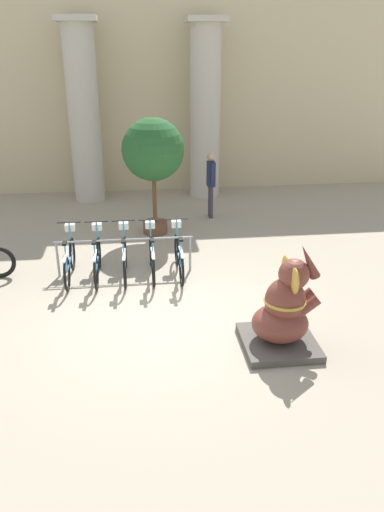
{
  "coord_description": "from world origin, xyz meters",
  "views": [
    {
      "loc": [
        -0.44,
        -7.62,
        4.39
      ],
      "look_at": [
        0.51,
        0.35,
        1.0
      ],
      "focal_mm": 35.0,
      "sensor_mm": 36.0,
      "label": 1
    }
  ],
  "objects_px": {
    "potted_tree": "(153,152)",
    "bicycle_2": "(125,257)",
    "elephant_statue": "(284,313)",
    "person_pedestrian": "(211,178)",
    "bicycle_0": "(70,259)",
    "bicycle_1": "(97,259)",
    "bicycle_4": "(179,255)",
    "bicycle_3": "(152,256)"
  },
  "relations": [
    {
      "from": "person_pedestrian",
      "to": "bicycle_3",
      "type": "bearing_deg",
      "value": -116.19
    },
    {
      "from": "bicycle_0",
      "to": "person_pedestrian",
      "type": "xyz_separation_m",
      "value": [
        3.43,
        3.58,
        0.68
      ]
    },
    {
      "from": "person_pedestrian",
      "to": "potted_tree",
      "type": "bearing_deg",
      "value": -145.34
    },
    {
      "from": "bicycle_2",
      "to": "person_pedestrian",
      "type": "bearing_deg",
      "value": 57.11
    },
    {
      "from": "bicycle_1",
      "to": "bicycle_2",
      "type": "bearing_deg",
      "value": -0.09
    },
    {
      "from": "person_pedestrian",
      "to": "potted_tree",
      "type": "relative_size",
      "value": 0.63
    },
    {
      "from": "person_pedestrian",
      "to": "bicycle_4",
      "type": "bearing_deg",
      "value": -108.63
    },
    {
      "from": "bicycle_0",
      "to": "bicycle_2",
      "type": "distance_m",
      "value": 1.11
    },
    {
      "from": "bicycle_0",
      "to": "bicycle_4",
      "type": "distance_m",
      "value": 2.21
    },
    {
      "from": "elephant_statue",
      "to": "bicycle_2",
      "type": "bearing_deg",
      "value": 130.07
    },
    {
      "from": "bicycle_2",
      "to": "elephant_statue",
      "type": "distance_m",
      "value": 3.82
    },
    {
      "from": "potted_tree",
      "to": "bicycle_3",
      "type": "bearing_deg",
      "value": -94.39
    },
    {
      "from": "bicycle_1",
      "to": "bicycle_4",
      "type": "relative_size",
      "value": 1.0
    },
    {
      "from": "bicycle_1",
      "to": "potted_tree",
      "type": "distance_m",
      "value": 3.26
    },
    {
      "from": "potted_tree",
      "to": "bicycle_2",
      "type": "bearing_deg",
      "value": -106.57
    },
    {
      "from": "bicycle_2",
      "to": "bicycle_0",
      "type": "bearing_deg",
      "value": 178.86
    },
    {
      "from": "bicycle_4",
      "to": "person_pedestrian",
      "type": "bearing_deg",
      "value": 71.37
    },
    {
      "from": "bicycle_0",
      "to": "potted_tree",
      "type": "bearing_deg",
      "value": 53.31
    },
    {
      "from": "potted_tree",
      "to": "bicycle_1",
      "type": "bearing_deg",
      "value": -117.4
    },
    {
      "from": "bicycle_1",
      "to": "person_pedestrian",
      "type": "relative_size",
      "value": 0.95
    },
    {
      "from": "bicycle_3",
      "to": "bicycle_1",
      "type": "bearing_deg",
      "value": 179.51
    },
    {
      "from": "bicycle_3",
      "to": "bicycle_4",
      "type": "bearing_deg",
      "value": -1.74
    },
    {
      "from": "bicycle_2",
      "to": "elephant_statue",
      "type": "bearing_deg",
      "value": -49.93
    },
    {
      "from": "person_pedestrian",
      "to": "bicycle_1",
      "type": "bearing_deg",
      "value": -128.67
    },
    {
      "from": "elephant_statue",
      "to": "bicycle_4",
      "type": "bearing_deg",
      "value": 115.01
    },
    {
      "from": "bicycle_2",
      "to": "person_pedestrian",
      "type": "distance_m",
      "value": 4.34
    },
    {
      "from": "bicycle_0",
      "to": "bicycle_2",
      "type": "bearing_deg",
      "value": -1.14
    },
    {
      "from": "bicycle_2",
      "to": "elephant_statue",
      "type": "xyz_separation_m",
      "value": [
        2.46,
        -2.92,
        0.18
      ]
    },
    {
      "from": "bicycle_4",
      "to": "elephant_statue",
      "type": "relative_size",
      "value": 0.98
    },
    {
      "from": "bicycle_0",
      "to": "bicycle_1",
      "type": "relative_size",
      "value": 1.0
    },
    {
      "from": "bicycle_1",
      "to": "person_pedestrian",
      "type": "distance_m",
      "value": 4.66
    },
    {
      "from": "bicycle_1",
      "to": "elephant_statue",
      "type": "height_order",
      "value": "elephant_statue"
    },
    {
      "from": "bicycle_3",
      "to": "potted_tree",
      "type": "height_order",
      "value": "potted_tree"
    },
    {
      "from": "elephant_statue",
      "to": "potted_tree",
      "type": "bearing_deg",
      "value": 107.49
    },
    {
      "from": "bicycle_0",
      "to": "potted_tree",
      "type": "xyz_separation_m",
      "value": [
        1.85,
        2.49,
        1.63
      ]
    },
    {
      "from": "bicycle_3",
      "to": "potted_tree",
      "type": "distance_m",
      "value": 3.0
    },
    {
      "from": "bicycle_2",
      "to": "elephant_statue",
      "type": "height_order",
      "value": "elephant_statue"
    },
    {
      "from": "bicycle_2",
      "to": "person_pedestrian",
      "type": "height_order",
      "value": "person_pedestrian"
    },
    {
      "from": "bicycle_0",
      "to": "person_pedestrian",
      "type": "height_order",
      "value": "person_pedestrian"
    },
    {
      "from": "elephant_statue",
      "to": "person_pedestrian",
      "type": "bearing_deg",
      "value": 91.11
    },
    {
      "from": "bicycle_4",
      "to": "elephant_statue",
      "type": "xyz_separation_m",
      "value": [
        1.35,
        -2.89,
        0.18
      ]
    },
    {
      "from": "bicycle_2",
      "to": "potted_tree",
      "type": "height_order",
      "value": "potted_tree"
    }
  ]
}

